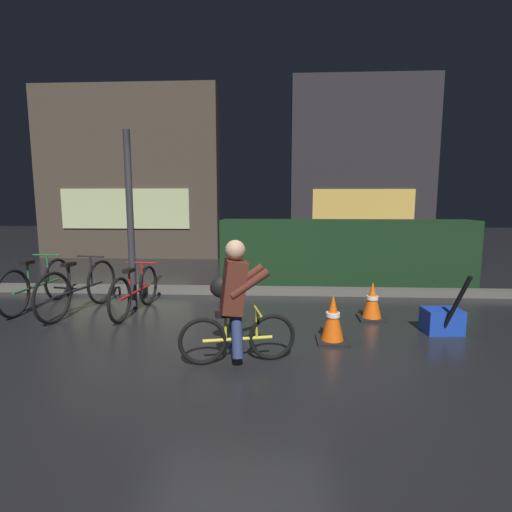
{
  "coord_description": "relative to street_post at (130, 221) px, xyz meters",
  "views": [
    {
      "loc": [
        0.47,
        -4.5,
        1.62
      ],
      "look_at": [
        0.2,
        0.6,
        0.9
      ],
      "focal_mm": 27.51,
      "sensor_mm": 36.0,
      "label": 1
    }
  ],
  "objects": [
    {
      "name": "traffic_cone_near",
      "position": [
        2.82,
        -1.3,
        -1.05
      ],
      "size": [
        0.36,
        0.36,
        0.57
      ],
      "color": "black",
      "rests_on": "ground"
    },
    {
      "name": "storefront_right",
      "position": [
        4.63,
        6.0,
        1.23
      ],
      "size": [
        4.12,
        0.54,
        5.12
      ],
      "color": "#262328",
      "rests_on": "ground"
    },
    {
      "name": "closed_umbrella",
      "position": [
        4.25,
        -1.15,
        -0.92
      ],
      "size": [
        0.23,
        0.37,
        0.8
      ],
      "primitive_type": "cylinder",
      "rotation": [
        0.0,
        0.42,
        5.2
      ],
      "color": "black",
      "rests_on": "ground"
    },
    {
      "name": "storefront_left",
      "position": [
        -2.05,
        5.3,
        1.05
      ],
      "size": [
        5.14,
        0.54,
        4.76
      ],
      "color": "#42382D",
      "rests_on": "ground"
    },
    {
      "name": "sidewalk_curb",
      "position": [
        1.7,
        1.0,
        -1.26
      ],
      "size": [
        12.0,
        0.24,
        0.12
      ],
      "primitive_type": "cube",
      "color": "#56544F",
      "rests_on": "ground"
    },
    {
      "name": "parked_bike_left_mid",
      "position": [
        -0.69,
        -0.28,
        -0.96
      ],
      "size": [
        0.47,
        1.72,
        0.8
      ],
      "rotation": [
        0.0,
        0.0,
        1.38
      ],
      "color": "black",
      "rests_on": "ground"
    },
    {
      "name": "cyclist",
      "position": [
        1.75,
        -1.91,
        -0.69
      ],
      "size": [
        1.17,
        0.5,
        1.25
      ],
      "rotation": [
        0.0,
        0.0,
        0.23
      ],
      "color": "black",
      "rests_on": "ground"
    },
    {
      "name": "parked_bike_center_left",
      "position": [
        0.13,
        -0.28,
        -0.99
      ],
      "size": [
        0.46,
        1.55,
        0.71
      ],
      "rotation": [
        0.0,
        0.0,
        1.48
      ],
      "color": "black",
      "rests_on": "ground"
    },
    {
      "name": "street_post",
      "position": [
        0.0,
        0.0,
        0.0
      ],
      "size": [
        0.1,
        0.1,
        2.64
      ],
      "primitive_type": "cylinder",
      "color": "#2D2D33",
      "rests_on": "ground"
    },
    {
      "name": "parked_bike_leftmost",
      "position": [
        -1.46,
        -0.07,
        -0.96
      ],
      "size": [
        0.46,
        1.71,
        0.79
      ],
      "rotation": [
        0.0,
        0.0,
        1.52
      ],
      "color": "black",
      "rests_on": "ground"
    },
    {
      "name": "ground_plane",
      "position": [
        1.7,
        -1.2,
        -1.32
      ],
      "size": [
        40.0,
        40.0,
        0.0
      ],
      "primitive_type": "plane",
      "color": "black"
    },
    {
      "name": "traffic_cone_far",
      "position": [
        3.48,
        -0.39,
        -1.07
      ],
      "size": [
        0.36,
        0.36,
        0.53
      ],
      "color": "black",
      "rests_on": "ground"
    },
    {
      "name": "blue_crate",
      "position": [
        4.22,
        -0.9,
        -1.17
      ],
      "size": [
        0.46,
        0.35,
        0.3
      ],
      "primitive_type": "cube",
      "rotation": [
        0.0,
        0.0,
        0.07
      ],
      "color": "#193DB7",
      "rests_on": "ground"
    },
    {
      "name": "hedge_row",
      "position": [
        3.5,
        1.9,
        -0.69
      ],
      "size": [
        4.8,
        0.7,
        1.26
      ],
      "primitive_type": "cube",
      "color": "black",
      "rests_on": "ground"
    }
  ]
}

